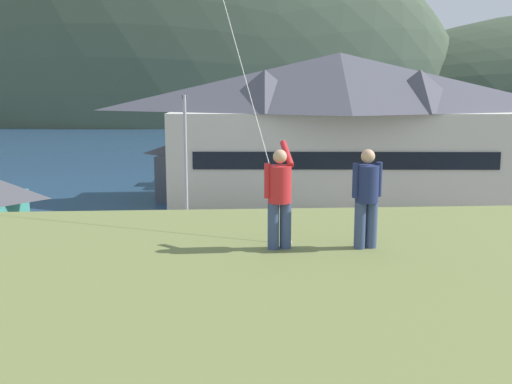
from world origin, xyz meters
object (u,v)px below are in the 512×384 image
at_px(storage_shed_waterside, 200,166).
at_px(harbor_lodge, 338,125).
at_px(moored_boat_outer_mooring, 255,163).
at_px(parking_light_pole, 186,160).
at_px(wharf_dock, 218,172).
at_px(person_companion, 367,196).
at_px(person_kite_flyer, 279,195).
at_px(parked_car_mid_row_near, 171,284).
at_px(parked_car_lone_by_shed, 339,283).
at_px(moored_boat_wharfside, 177,175).

bearing_deg(storage_shed_waterside, harbor_lodge, -11.45).
bearing_deg(moored_boat_outer_mooring, parking_light_pole, -100.97).
relative_size(wharf_dock, person_companion, 8.22).
relative_size(moored_boat_outer_mooring, parking_light_pole, 0.96).
relative_size(harbor_lodge, person_companion, 14.00).
distance_m(person_kite_flyer, person_companion, 1.51).
bearing_deg(person_companion, storage_shed_waterside, 96.77).
xyz_separation_m(wharf_dock, person_companion, (2.63, -43.57, 6.12)).
relative_size(parked_car_mid_row_near, parking_light_pole, 0.56).
xyz_separation_m(storage_shed_waterside, parked_car_lone_by_shed, (5.73, -21.98, -1.37)).
relative_size(moored_boat_wharfside, parked_car_lone_by_shed, 1.56).
bearing_deg(moored_boat_wharfside, storage_shed_waterside, -72.83).
relative_size(storage_shed_waterside, parked_car_mid_row_near, 1.57).
distance_m(moored_boat_outer_mooring, person_companion, 47.05).
bearing_deg(parking_light_pole, storage_shed_waterside, 88.53).
xyz_separation_m(person_kite_flyer, person_companion, (1.51, -0.06, -0.02)).
bearing_deg(parking_light_pole, person_companion, -78.39).
xyz_separation_m(wharf_dock, parking_light_pole, (-1.60, -22.97, 4.10)).
height_order(storage_shed_waterside, moored_boat_outer_mooring, storage_shed_waterside).
distance_m(parked_car_lone_by_shed, parking_light_pole, 11.83).
xyz_separation_m(harbor_lodge, parked_car_lone_by_shed, (-3.81, -20.05, -4.38)).
distance_m(storage_shed_waterside, parked_car_mid_row_near, 21.75).
bearing_deg(harbor_lodge, person_companion, -100.26).
bearing_deg(parked_car_mid_row_near, storage_shed_waterside, 88.80).
xyz_separation_m(wharf_dock, parked_car_mid_row_near, (-1.74, -32.29, 0.71)).
bearing_deg(person_kite_flyer, parked_car_lone_by_shed, 73.11).
distance_m(parked_car_lone_by_shed, parked_car_mid_row_near, 6.19).
bearing_deg(moored_boat_outer_mooring, wharf_dock, -137.90).
bearing_deg(parking_light_pole, person_kite_flyer, -82.46).
bearing_deg(parked_car_lone_by_shed, person_kite_flyer, -106.89).
bearing_deg(harbor_lodge, moored_boat_wharfside, 143.14).
height_order(wharf_dock, moored_boat_outer_mooring, moored_boat_outer_mooring).
relative_size(parked_car_lone_by_shed, parking_light_pole, 0.56).
relative_size(harbor_lodge, moored_boat_wharfside, 3.65).
relative_size(wharf_dock, moored_boat_wharfside, 2.14).
xyz_separation_m(harbor_lodge, moored_boat_outer_mooring, (-4.79, 15.64, -4.72)).
bearing_deg(parking_light_pole, moored_boat_outer_mooring, 79.03).
bearing_deg(person_companion, parked_car_lone_by_shed, 80.65).
bearing_deg(moored_boat_outer_mooring, harbor_lodge, -72.98).
relative_size(storage_shed_waterside, person_companion, 3.82).
height_order(parked_car_lone_by_shed, person_companion, person_companion).
xyz_separation_m(parked_car_lone_by_shed, person_kite_flyer, (-3.32, -10.95, 5.42)).
height_order(storage_shed_waterside, moored_boat_wharfside, storage_shed_waterside).
bearing_deg(person_companion, parked_car_mid_row_near, 111.17).
bearing_deg(parking_light_pole, harbor_lodge, 46.70).
xyz_separation_m(parked_car_mid_row_near, person_kite_flyer, (2.86, -11.22, 5.42)).
bearing_deg(person_companion, moored_boat_wharfside, 98.60).
distance_m(moored_boat_outer_mooring, parked_car_mid_row_near, 35.80).
xyz_separation_m(harbor_lodge, storage_shed_waterside, (-9.53, 1.93, -3.01)).
bearing_deg(storage_shed_waterside, wharf_dock, 83.10).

